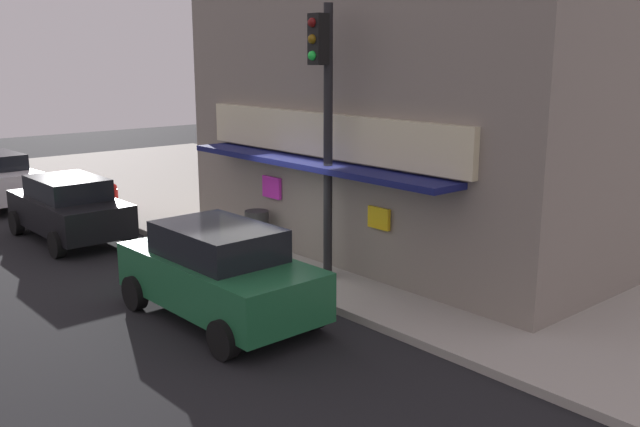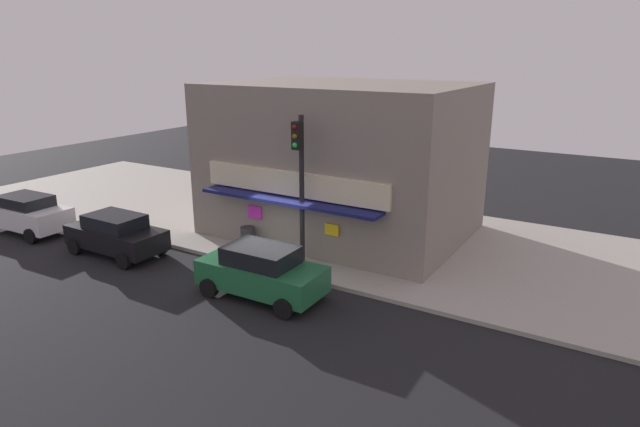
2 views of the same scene
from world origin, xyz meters
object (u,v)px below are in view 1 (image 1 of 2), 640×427
at_px(fire_hydrant, 114,198).
at_px(trash_can, 257,230).
at_px(parked_car_black, 69,208).
at_px(pedestrian, 227,186).
at_px(parked_car_green, 219,272).
at_px(traffic_light, 324,107).

distance_m(fire_hydrant, trash_can, 6.14).
distance_m(fire_hydrant, parked_car_black, 2.74).
height_order(trash_can, parked_car_black, parked_car_black).
xyz_separation_m(trash_can, pedestrian, (-2.74, 1.00, 0.53)).
relative_size(fire_hydrant, pedestrian, 0.45).
height_order(fire_hydrant, trash_can, trash_can).
height_order(fire_hydrant, parked_car_green, parked_car_green).
distance_m(traffic_light, fire_hydrant, 9.25).
distance_m(trash_can, parked_car_green, 4.06).
xyz_separation_m(parked_car_black, parked_car_green, (7.13, -0.12, 0.04)).
bearing_deg(parked_car_black, trash_can, 32.82).
xyz_separation_m(fire_hydrant, parked_car_black, (1.82, -2.02, 0.29)).
xyz_separation_m(pedestrian, parked_car_black, (-1.53, -3.76, -0.31)).
bearing_deg(traffic_light, trash_can, 175.32).
bearing_deg(pedestrian, trash_can, -20.13).
bearing_deg(fire_hydrant, traffic_light, 3.41).
relative_size(traffic_light, parked_car_black, 1.33).
distance_m(traffic_light, trash_can, 3.99).
bearing_deg(fire_hydrant, parked_car_black, -48.00).
height_order(trash_can, pedestrian, pedestrian).
bearing_deg(pedestrian, parked_car_black, -112.21).
bearing_deg(trash_can, fire_hydrant, -173.13).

